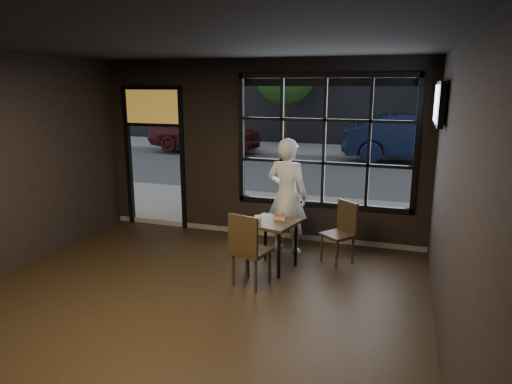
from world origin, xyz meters
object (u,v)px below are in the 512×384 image
(man, at_px, (287,196))
(navy_car, at_px, (413,138))
(cafe_table, at_px, (272,245))
(chair_near, at_px, (252,249))

(man, bearing_deg, navy_car, -93.39)
(cafe_table, bearing_deg, chair_near, -85.92)
(cafe_table, xyz_separation_m, man, (0.03, 0.79, 0.58))
(man, bearing_deg, chair_near, 92.90)
(cafe_table, relative_size, navy_car, 0.15)
(chair_near, bearing_deg, navy_car, -86.41)
(man, relative_size, navy_car, 0.39)
(chair_near, bearing_deg, man, -80.90)
(chair_near, distance_m, man, 1.51)
(cafe_table, height_order, man, man)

